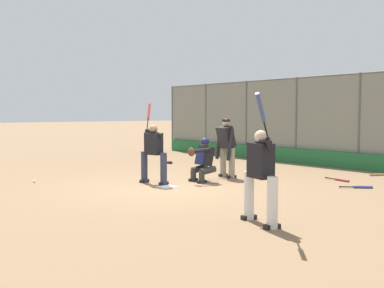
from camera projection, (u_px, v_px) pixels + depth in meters
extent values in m
plane|color=#846647|center=(167.00, 187.00, 11.50)|extent=(160.00, 160.00, 0.00)
cube|color=white|center=(167.00, 187.00, 11.50)|extent=(0.43, 0.43, 0.01)
cylinder|color=#515651|center=(359.00, 121.00, 14.90)|extent=(0.08, 0.08, 3.23)
cylinder|color=#515651|center=(296.00, 120.00, 16.86)|extent=(0.08, 0.08, 3.23)
cylinder|color=#515651|center=(246.00, 120.00, 18.81)|extent=(0.08, 0.08, 3.23)
cylinder|color=#515651|center=(206.00, 119.00, 20.77)|extent=(0.08, 0.08, 3.23)
cylinder|color=#515651|center=(172.00, 118.00, 22.72)|extent=(0.08, 0.08, 3.23)
cube|color=gray|center=(326.00, 121.00, 15.88)|extent=(17.89, 0.01, 3.23)
cylinder|color=#515651|center=(327.00, 76.00, 15.77)|extent=(17.89, 0.06, 0.06)
cube|color=#236638|center=(323.00, 158.00, 15.91)|extent=(17.53, 0.18, 0.56)
cylinder|color=#2D334C|center=(164.00, 169.00, 11.80)|extent=(0.18, 0.18, 0.85)
cube|color=black|center=(164.00, 183.00, 11.82)|extent=(0.17, 0.30, 0.08)
cylinder|color=#2D334C|center=(144.00, 167.00, 12.23)|extent=(0.18, 0.18, 0.85)
cube|color=black|center=(144.00, 181.00, 12.26)|extent=(0.17, 0.30, 0.08)
cube|color=black|center=(154.00, 144.00, 11.97)|extent=(0.50, 0.35, 0.58)
sphere|color=#936B4C|center=(154.00, 129.00, 11.94)|extent=(0.22, 0.22, 0.22)
cylinder|color=black|center=(154.00, 133.00, 11.97)|extent=(0.60, 0.17, 0.22)
cylinder|color=black|center=(147.00, 132.00, 12.14)|extent=(0.15, 0.17, 0.16)
sphere|color=black|center=(147.00, 130.00, 12.16)|extent=(0.04, 0.04, 0.04)
cylinder|color=black|center=(148.00, 124.00, 12.25)|extent=(0.17, 0.17, 0.31)
cylinder|color=maroon|center=(149.00, 111.00, 12.45)|extent=(0.27, 0.27, 0.45)
cylinder|color=#333333|center=(202.00, 177.00, 12.11)|extent=(0.16, 0.16, 0.31)
cylinder|color=#333333|center=(208.00, 170.00, 12.21)|extent=(0.24, 0.49, 0.24)
cube|color=black|center=(202.00, 182.00, 12.12)|extent=(0.13, 0.27, 0.08)
cylinder|color=#333333|center=(193.00, 176.00, 12.46)|extent=(0.16, 0.16, 0.31)
cylinder|color=#333333|center=(199.00, 169.00, 12.56)|extent=(0.24, 0.49, 0.24)
cube|color=black|center=(193.00, 180.00, 12.47)|extent=(0.13, 0.27, 0.08)
cube|color=black|center=(205.00, 156.00, 12.38)|extent=(0.49, 0.42, 0.56)
cube|color=#191E47|center=(200.00, 156.00, 12.30)|extent=(0.42, 0.19, 0.47)
sphere|color=brown|center=(205.00, 143.00, 12.35)|extent=(0.21, 0.21, 0.21)
sphere|color=#191E47|center=(205.00, 142.00, 12.35)|extent=(0.23, 0.23, 0.23)
cylinder|color=black|center=(201.00, 150.00, 12.09)|extent=(0.35, 0.52, 0.16)
ellipsoid|color=#56331E|center=(191.00, 152.00, 12.05)|extent=(0.31, 0.14, 0.24)
cylinder|color=brown|center=(199.00, 154.00, 12.61)|extent=(0.13, 0.33, 0.45)
cylinder|color=gray|center=(232.00, 163.00, 13.05)|extent=(0.18, 0.18, 0.88)
cube|color=black|center=(232.00, 177.00, 13.08)|extent=(0.14, 0.29, 0.08)
cylinder|color=gray|center=(223.00, 162.00, 13.38)|extent=(0.18, 0.18, 0.88)
cube|color=black|center=(223.00, 175.00, 13.41)|extent=(0.14, 0.29, 0.08)
cube|color=black|center=(226.00, 137.00, 13.13)|extent=(0.52, 0.47, 0.67)
sphere|color=tan|center=(226.00, 123.00, 13.10)|extent=(0.22, 0.22, 0.22)
cylinder|color=black|center=(226.00, 121.00, 13.10)|extent=(0.23, 0.23, 0.08)
cylinder|color=black|center=(230.00, 145.00, 12.88)|extent=(0.17, 0.25, 0.93)
cylinder|color=black|center=(218.00, 143.00, 13.34)|extent=(0.13, 0.24, 0.93)
cylinder|color=silver|center=(249.00, 196.00, 7.97)|extent=(0.18, 0.18, 0.86)
cube|color=black|center=(249.00, 217.00, 7.99)|extent=(0.18, 0.30, 0.08)
cylinder|color=silver|center=(272.00, 203.00, 7.31)|extent=(0.18, 0.18, 0.86)
cube|color=black|center=(272.00, 226.00, 7.34)|extent=(0.18, 0.30, 0.08)
cube|color=black|center=(261.00, 161.00, 7.59)|extent=(0.52, 0.38, 0.59)
sphere|color=beige|center=(261.00, 137.00, 7.57)|extent=(0.22, 0.22, 0.22)
cylinder|color=black|center=(260.00, 143.00, 7.56)|extent=(0.60, 0.30, 0.22)
cylinder|color=black|center=(269.00, 144.00, 7.30)|extent=(0.11, 0.15, 0.16)
sphere|color=black|center=(268.00, 140.00, 7.28)|extent=(0.04, 0.04, 0.04)
cylinder|color=black|center=(266.00, 131.00, 7.19)|extent=(0.10, 0.22, 0.32)
cylinder|color=#334789|center=(260.00, 107.00, 6.96)|extent=(0.17, 0.33, 0.46)
sphere|color=black|center=(340.00, 187.00, 11.33)|extent=(0.04, 0.04, 0.04)
cylinder|color=black|center=(347.00, 187.00, 11.32)|extent=(0.26, 0.25, 0.03)
cylinder|color=#334789|center=(363.00, 187.00, 11.28)|extent=(0.38, 0.37, 0.07)
sphere|color=black|center=(326.00, 178.00, 12.95)|extent=(0.04, 0.04, 0.04)
cylinder|color=black|center=(330.00, 178.00, 12.80)|extent=(0.34, 0.08, 0.03)
cylinder|color=maroon|center=(342.00, 180.00, 12.46)|extent=(0.48, 0.13, 0.07)
cylinder|color=tan|center=(377.00, 175.00, 13.55)|extent=(0.27, 0.49, 0.07)
ellipsoid|color=black|center=(170.00, 162.00, 16.76)|extent=(0.28, 0.18, 0.10)
ellipsoid|color=black|center=(167.00, 162.00, 16.77)|extent=(0.10, 0.08, 0.08)
sphere|color=white|center=(34.00, 181.00, 12.18)|extent=(0.07, 0.07, 0.07)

